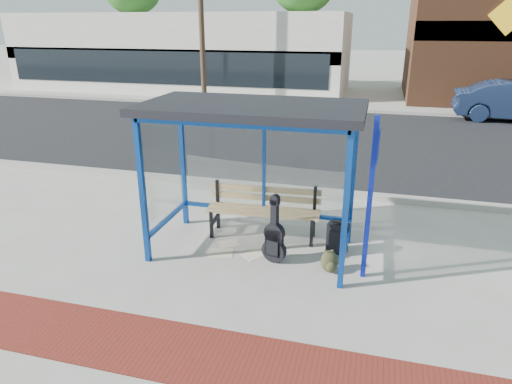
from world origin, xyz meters
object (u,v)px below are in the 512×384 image
(guitar_bag, at_px, (274,239))
(backpack, at_px, (330,262))
(suitcase, at_px, (337,238))
(bench, at_px, (264,208))

(guitar_bag, height_order, backpack, guitar_bag)
(suitcase, xyz_separation_m, backpack, (-0.04, -0.64, -0.10))
(bench, distance_m, backpack, 1.64)
(bench, height_order, suitcase, bench)
(guitar_bag, distance_m, backpack, 0.91)
(guitar_bag, xyz_separation_m, backpack, (0.88, -0.08, -0.23))
(guitar_bag, relative_size, suitcase, 1.88)
(guitar_bag, bearing_deg, bench, 129.56)
(bench, bearing_deg, suitcase, -17.32)
(bench, bearing_deg, backpack, -40.54)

